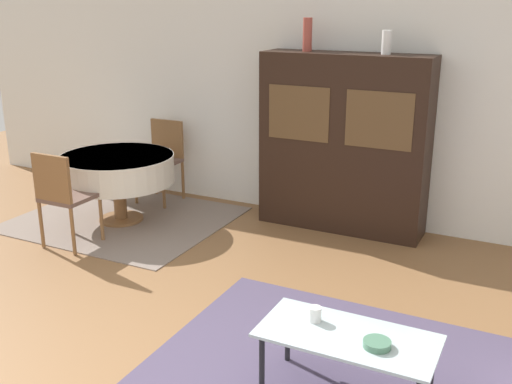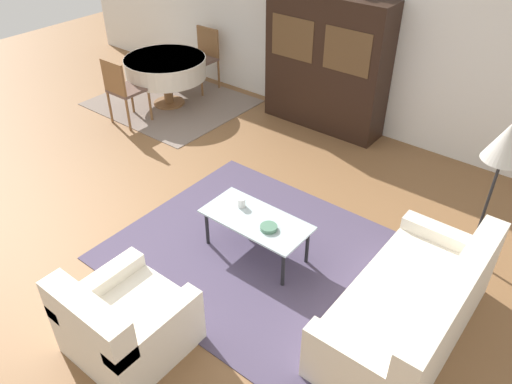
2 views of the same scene
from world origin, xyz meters
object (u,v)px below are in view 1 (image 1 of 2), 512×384
at_px(display_cabinet, 344,144).
at_px(vase_short, 387,42).
at_px(cup, 315,314).
at_px(vase_tall, 307,35).
at_px(coffee_table, 347,341).
at_px(dining_chair_near, 63,193).
at_px(dining_chair_far, 162,155).
at_px(dining_table, 118,169).
at_px(bowl, 377,344).

relative_size(display_cabinet, vase_short, 8.13).
height_order(cup, vase_tall, vase_tall).
distance_m(vase_tall, vase_short, 0.81).
relative_size(coffee_table, dining_chair_near, 1.11).
distance_m(cup, vase_short, 3.09).
bearing_deg(dining_chair_far, vase_short, -178.12).
xyz_separation_m(coffee_table, display_cabinet, (-0.98, 2.76, 0.53)).
bearing_deg(cup, vase_tall, 113.55).
relative_size(coffee_table, vase_tall, 3.22).
height_order(coffee_table, cup, cup).
distance_m(coffee_table, dining_chair_near, 3.37).
distance_m(coffee_table, display_cabinet, 2.98).
bearing_deg(vase_tall, display_cabinet, -0.12).
xyz_separation_m(dining_chair_near, vase_short, (2.61, 1.74, 1.39)).
relative_size(coffee_table, dining_chair_far, 1.11).
bearing_deg(dining_table, vase_short, 19.29).
xyz_separation_m(dining_table, dining_chair_far, (-0.00, 0.83, -0.03)).
height_order(coffee_table, dining_chair_near, dining_chair_near).
bearing_deg(dining_chair_far, dining_chair_near, 90.00).
distance_m(dining_table, dining_chair_near, 0.83).
xyz_separation_m(dining_chair_near, dining_chair_far, (0.00, 1.65, 0.00)).
distance_m(coffee_table, vase_tall, 3.49).
bearing_deg(vase_short, dining_table, -160.71).
relative_size(dining_chair_far, vase_tall, 2.90).
xyz_separation_m(display_cabinet, bowl, (1.17, -2.81, -0.46)).
height_order(dining_chair_near, vase_short, vase_short).
height_order(coffee_table, dining_table, dining_table).
distance_m(dining_chair_near, bowl, 3.57).
distance_m(display_cabinet, cup, 2.83).
xyz_separation_m(dining_chair_far, vase_tall, (1.80, 0.09, 1.44)).
bearing_deg(bowl, vase_short, 105.67).
relative_size(cup, bowl, 0.59).
bearing_deg(bowl, dining_table, 150.76).
bearing_deg(dining_table, dining_chair_far, 90.00).
distance_m(dining_table, dining_chair_far, 0.83).
height_order(dining_chair_near, dining_chair_far, same).
xyz_separation_m(dining_table, vase_short, (2.61, 0.91, 1.35)).
relative_size(coffee_table, cup, 11.12).
relative_size(bowl, vase_short, 0.72).
xyz_separation_m(bowl, vase_short, (-0.79, 2.81, 1.49)).
bearing_deg(vase_tall, dining_chair_near, -135.90).
distance_m(display_cabinet, dining_chair_near, 2.85).
bearing_deg(dining_chair_far, vase_tall, -177.27).
bearing_deg(dining_chair_near, display_cabinet, 37.98).
relative_size(coffee_table, dining_table, 0.87).
bearing_deg(vase_short, dining_chair_near, -146.29).
bearing_deg(vase_tall, cup, -66.45).
xyz_separation_m(dining_chair_far, bowl, (3.40, -2.73, -0.11)).
bearing_deg(vase_tall, vase_short, 0.00).
distance_m(coffee_table, dining_chair_far, 4.18).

